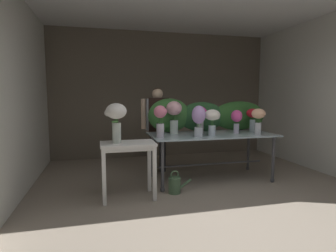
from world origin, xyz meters
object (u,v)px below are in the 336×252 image
object	(u,v)px
vase_ivory_ranunculus	(212,118)
watering_can	(175,185)
vase_rosy_lilies	(160,119)
vase_lilac_snapdragons	(199,119)
vase_fuchsia_freesia	(237,119)
display_table_glass	(211,140)
vase_blush_dahlias	(174,114)
vase_crimson_carnations	(253,117)
vase_peach_tulips	(259,118)
florist	(158,121)
vase_white_roses_tall	(116,117)
side_table_white	(128,151)
vase_magenta_stock	(200,117)

from	to	relation	value
vase_ivory_ranunculus	watering_can	distance (m)	1.22
vase_ivory_ranunculus	watering_can	bearing A→B (deg)	-157.18
vase_rosy_lilies	watering_can	bearing A→B (deg)	-59.47
vase_lilac_snapdragons	vase_fuchsia_freesia	distance (m)	0.80
vase_lilac_snapdragons	vase_rosy_lilies	xyz separation A→B (m)	(-0.61, 0.04, 0.00)
display_table_glass	vase_ivory_ranunculus	world-z (taller)	vase_ivory_ranunculus
vase_blush_dahlias	vase_crimson_carnations	distance (m)	1.44
vase_lilac_snapdragons	vase_peach_tulips	world-z (taller)	vase_lilac_snapdragons
florist	vase_fuchsia_freesia	xyz separation A→B (m)	(1.22, -0.73, 0.07)
vase_blush_dahlias	vase_white_roses_tall	bearing A→B (deg)	-146.10
vase_fuchsia_freesia	vase_lilac_snapdragons	bearing A→B (deg)	-164.17
vase_rosy_lilies	vase_fuchsia_freesia	xyz separation A→B (m)	(1.37, 0.18, -0.04)
side_table_white	vase_rosy_lilies	distance (m)	0.72
side_table_white	vase_peach_tulips	bearing A→B (deg)	5.98
vase_blush_dahlias	vase_fuchsia_freesia	distance (m)	1.08
vase_white_roses_tall	display_table_glass	bearing A→B (deg)	17.39
vase_lilac_snapdragons	vase_ivory_ranunculus	distance (m)	0.27
vase_crimson_carnations	vase_blush_dahlias	bearing A→B (deg)	177.20
vase_peach_tulips	watering_can	xyz separation A→B (m)	(-1.49, -0.22, -0.95)
vase_lilac_snapdragons	vase_white_roses_tall	world-z (taller)	vase_white_roses_tall
side_table_white	vase_magenta_stock	distance (m)	1.50
side_table_white	florist	xyz separation A→B (m)	(0.68, 1.19, 0.30)
display_table_glass	vase_peach_tulips	size ratio (longest dim) A/B	4.80
vase_magenta_stock	watering_can	world-z (taller)	vase_magenta_stock
vase_lilac_snapdragons	vase_white_roses_tall	distance (m)	1.31
florist	vase_lilac_snapdragons	bearing A→B (deg)	-64.40
vase_blush_dahlias	vase_lilac_snapdragons	bearing A→B (deg)	-56.85
display_table_glass	vase_crimson_carnations	xyz separation A→B (m)	(0.83, 0.10, 0.37)
vase_fuchsia_freesia	watering_can	bearing A→B (deg)	-159.73
vase_blush_dahlias	vase_fuchsia_freesia	size ratio (longest dim) A/B	1.38
display_table_glass	vase_peach_tulips	bearing A→B (deg)	-21.36
vase_magenta_stock	side_table_white	bearing A→B (deg)	-154.64
vase_rosy_lilies	watering_can	size ratio (longest dim) A/B	1.41
vase_magenta_stock	vase_lilac_snapdragons	distance (m)	0.41
vase_rosy_lilies	side_table_white	bearing A→B (deg)	-152.13
vase_blush_dahlias	vase_white_roses_tall	world-z (taller)	vase_blush_dahlias
florist	vase_magenta_stock	distance (m)	0.86
vase_magenta_stock	vase_ivory_ranunculus	world-z (taller)	vase_magenta_stock
display_table_glass	watering_can	bearing A→B (deg)	-147.48
vase_fuchsia_freesia	vase_white_roses_tall	world-z (taller)	vase_white_roses_tall
display_table_glass	vase_ivory_ranunculus	bearing A→B (deg)	-109.61
vase_peach_tulips	vase_blush_dahlias	bearing A→B (deg)	161.33
florist	watering_can	size ratio (longest dim) A/B	4.48
vase_fuchsia_freesia	display_table_glass	bearing A→B (deg)	173.99
vase_crimson_carnations	watering_can	world-z (taller)	vase_crimson_carnations
side_table_white	vase_lilac_snapdragons	distance (m)	1.23
vase_fuchsia_freesia	side_table_white	bearing A→B (deg)	-166.39
display_table_glass	vase_white_roses_tall	xyz separation A→B (m)	(-1.61, -0.51, 0.46)
florist	vase_peach_tulips	xyz separation A→B (m)	(1.50, -0.97, 0.11)
vase_peach_tulips	vase_crimson_carnations	size ratio (longest dim) A/B	1.05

